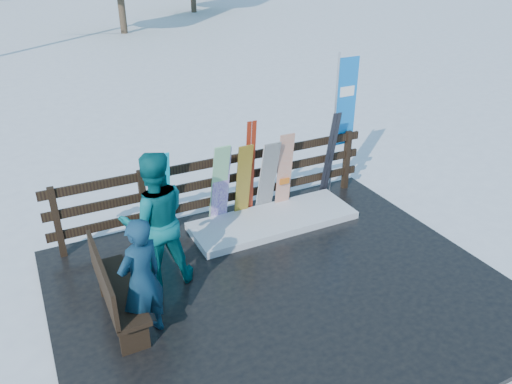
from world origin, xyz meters
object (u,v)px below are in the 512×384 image
snowboard_3 (221,186)px  person_front (142,280)px  snowboard_4 (268,178)px  rental_flag (343,108)px  snowboard_2 (243,182)px  snowboard_5 (284,172)px  snowboard_0 (161,196)px  snowboard_1 (219,185)px  person_back (155,220)px  bench (113,288)px

snowboard_3 → person_front: person_front is taller
snowboard_4 → rental_flag: 1.92m
snowboard_2 → snowboard_4: (0.46, 0.00, -0.01)m
snowboard_5 → snowboard_0: bearing=-180.0°
person_front → snowboard_2: bearing=-161.7°
snowboard_1 → person_front: person_front is taller
snowboard_0 → snowboard_5: size_ratio=1.07×
snowboard_0 → snowboard_1: (0.98, 0.00, -0.02)m
snowboard_1 → snowboard_2: bearing=0.0°
snowboard_4 → person_back: person_back is taller
snowboard_0 → snowboard_4: (1.87, 0.00, -0.08)m
snowboard_1 → snowboard_5: 1.22m
snowboard_2 → rental_flag: bearing=7.3°
snowboard_0 → snowboard_2: size_ratio=1.09×
snowboard_3 → rental_flag: bearing=6.1°
person_back → snowboard_5: bearing=-152.8°
snowboard_1 → snowboard_5: snowboard_1 is taller
snowboard_1 → snowboard_5: bearing=0.0°
snowboard_3 → person_front: size_ratio=0.91×
snowboard_4 → rental_flag: rental_flag is taller
snowboard_3 → rental_flag: size_ratio=0.56×
bench → snowboard_0: snowboard_0 is taller
snowboard_1 → person_back: 1.72m
snowboard_3 → rental_flag: rental_flag is taller
snowboard_1 → person_back: person_back is taller
person_back → snowboard_0: bearing=-104.6°
person_front → snowboard_5: bearing=-170.0°
snowboard_1 → snowboard_3: snowboard_1 is taller
snowboard_1 → snowboard_3: (0.02, 0.00, -0.02)m
snowboard_3 → rental_flag: (2.53, 0.27, 0.89)m
snowboard_0 → rental_flag: size_ratio=0.59×
snowboard_2 → snowboard_1: bearing=-180.0°
person_front → person_back: bearing=-138.9°
snowboard_0 → person_back: size_ratio=0.79×
snowboard_1 → rental_flag: bearing=6.0°
snowboard_0 → snowboard_2: snowboard_0 is taller
snowboard_2 → person_back: size_ratio=0.73×
snowboard_4 → snowboard_5: snowboard_5 is taller
snowboard_5 → person_front: size_ratio=0.90×
snowboard_2 → person_back: 2.08m
snowboard_3 → snowboard_4: size_ratio=1.04×
snowboard_1 → rental_flag: (2.55, 0.27, 0.86)m
snowboard_4 → person_back: bearing=-155.3°
snowboard_3 → snowboard_1: bearing=-180.0°
snowboard_4 → snowboard_5: size_ratio=0.97×
bench → snowboard_0: bearing=55.6°
snowboard_1 → snowboard_3: 0.03m
snowboard_3 → rental_flag: 2.69m
snowboard_2 → snowboard_0: bearing=-180.0°
person_back → rental_flag: bearing=-156.3°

